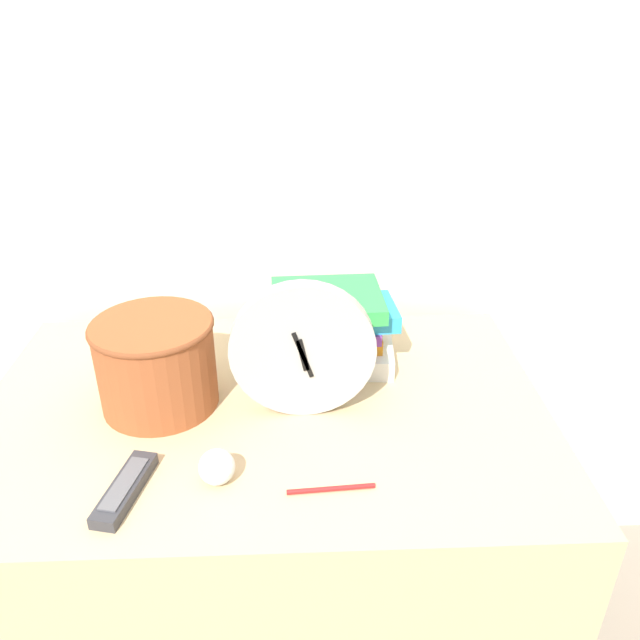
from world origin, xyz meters
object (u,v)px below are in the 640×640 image
object	(u,v)px
desk_clock	(303,351)
pen	(331,489)
book_stack	(334,327)
basket	(156,361)
tv_remote	(125,489)
crumpled_paper_ball	(217,467)

from	to	relation	value
desk_clock	pen	world-z (taller)	desk_clock
book_stack	basket	size ratio (longest dim) A/B	1.15
tv_remote	pen	size ratio (longest dim) A/B	1.16
desk_clock	crumpled_paper_ball	xyz separation A→B (m)	(-0.14, -0.18, -0.10)
book_stack	pen	distance (m)	0.39
basket	crumpled_paper_ball	size ratio (longest dim) A/B	3.84
basket	pen	size ratio (longest dim) A/B	1.60
basket	book_stack	bearing A→B (deg)	22.21
basket	pen	xyz separation A→B (m)	(0.30, -0.25, -0.09)
desk_clock	basket	distance (m)	0.27
basket	pen	bearing A→B (deg)	-39.06
book_stack	basket	bearing A→B (deg)	-157.79
desk_clock	basket	bearing A→B (deg)	171.94
pen	tv_remote	bearing A→B (deg)	178.81
desk_clock	tv_remote	world-z (taller)	desk_clock
book_stack	crumpled_paper_ball	xyz separation A→B (m)	(-0.20, -0.35, -0.05)
desk_clock	crumpled_paper_ball	bearing A→B (deg)	-127.59
pen	crumpled_paper_ball	bearing A→B (deg)	170.55
book_stack	tv_remote	distance (m)	0.51
book_stack	pen	bearing A→B (deg)	-94.21
book_stack	tv_remote	size ratio (longest dim) A/B	1.59
basket	crumpled_paper_ball	distance (m)	0.26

